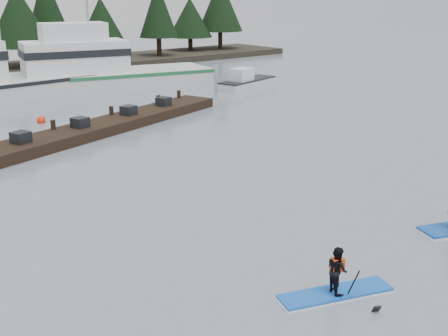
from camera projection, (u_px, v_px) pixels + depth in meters
ground at (362, 257)px, 15.46m from camera, size 160.00×160.00×0.00m
fishing_boat_medium at (97, 80)px, 41.46m from camera, size 16.66×8.10×9.33m
skiff at (248, 83)px, 42.10m from camera, size 5.59×2.88×0.63m
floating_dock at (110, 125)px, 29.39m from camera, size 16.01×6.87×0.54m
buoy_c at (157, 87)px, 42.41m from camera, size 0.50×0.50×0.50m
buoy_b at (41, 123)px, 31.04m from camera, size 0.49×0.49×0.49m
paddleboard_solo at (337, 279)px, 13.38m from camera, size 2.91×1.62×1.78m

